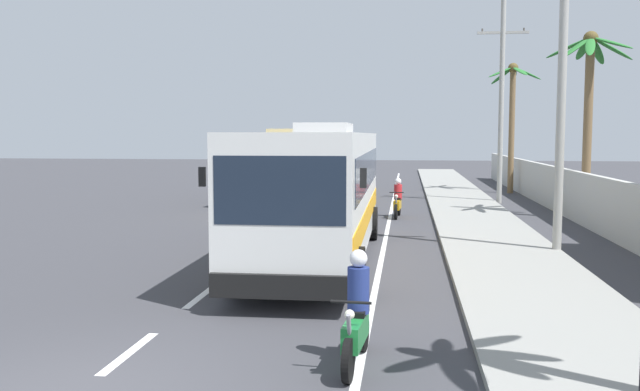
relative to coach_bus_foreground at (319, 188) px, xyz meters
The scene contains 11 objects.
sidewalk_kerb 5.28m from the coach_bus_foreground, ahead, with size 3.20×90.00×0.14m, color gray.
lane_markings 5.34m from the coach_bus_foreground, 86.89° to the left, with size 3.66×71.00×0.01m.
boundary_wall 9.78m from the coach_bus_foreground, 26.02° to the left, with size 0.24×60.00×1.91m, color #B2B2AD.
coach_bus_foreground is the anchor object (origin of this frame).
coach_bus_far_lane 16.62m from the coach_bus_foreground, 102.00° to the left, with size 3.50×11.16×3.58m.
motorcycle_beside_bus 8.39m from the coach_bus_foreground, 78.81° to the right, with size 0.56×1.96×1.65m.
motorcycle_trailing 9.71m from the coach_bus_foreground, 78.27° to the left, with size 0.56×1.96×1.57m.
utility_pole_mid 7.23m from the coach_bus_foreground, 13.56° to the left, with size 2.07×0.24×9.11m.
utility_pole_far 17.31m from the coach_bus_foreground, 66.63° to the left, with size 2.40×0.24×9.86m.
palm_second 23.13m from the coach_bus_foreground, 69.26° to the left, with size 3.04×3.18×7.28m.
palm_third 13.80m from the coach_bus_foreground, 46.48° to the left, with size 3.19×3.28×7.26m.
Camera 1 is at (4.15, -7.87, 3.30)m, focal length 37.87 mm.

